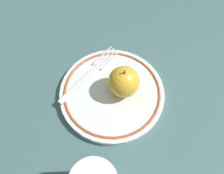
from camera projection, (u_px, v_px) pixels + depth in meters
The scene contains 4 objects.
ground_plane at pixel (118, 99), 0.56m from camera, with size 2.00×2.00×0.00m, color #3C5B5D.
plate at pixel (112, 93), 0.55m from camera, with size 0.23×0.23×0.02m.
apple_red_whole at pixel (124, 82), 0.52m from camera, with size 0.07×0.07×0.08m.
fork at pixel (88, 76), 0.56m from camera, with size 0.11×0.17×0.00m.
Camera 1 is at (-0.02, 0.24, 0.50)m, focal length 40.00 mm.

